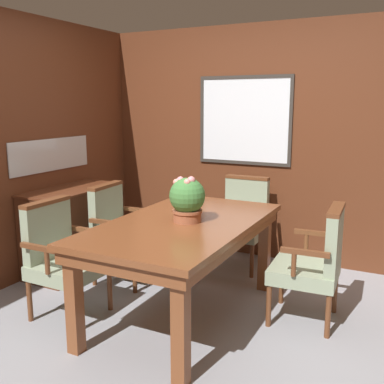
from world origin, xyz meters
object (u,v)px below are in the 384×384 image
(dining_table, at_px, (183,234))
(potted_plant, at_px, (187,199))
(chair_right_far, at_px, (315,260))
(chair_head_far, at_px, (242,219))
(sideboard_cabinet, at_px, (74,229))
(chair_left_far, at_px, (119,230))
(chair_left_near, at_px, (61,255))

(dining_table, distance_m, potted_plant, 0.27)
(potted_plant, bearing_deg, dining_table, -161.59)
(chair_right_far, distance_m, chair_head_far, 1.30)
(chair_head_far, height_order, sideboard_cabinet, chair_head_far)
(chair_head_far, xyz_separation_m, sideboard_cabinet, (-1.45, -0.88, -0.07))
(chair_left_far, bearing_deg, dining_table, -117.50)
(chair_left_far, bearing_deg, chair_head_far, -48.46)
(chair_left_far, relative_size, chair_head_far, 1.00)
(chair_right_far, bearing_deg, sideboard_cabinet, -94.08)
(chair_right_far, bearing_deg, potted_plant, -71.02)
(sideboard_cabinet, bearing_deg, dining_table, -15.68)
(chair_head_far, bearing_deg, potted_plant, -88.28)
(chair_left_near, xyz_separation_m, sideboard_cabinet, (-0.58, 0.80, -0.07))
(chair_head_far, distance_m, potted_plant, 1.36)
(potted_plant, height_order, sideboard_cabinet, potted_plant)
(chair_head_far, bearing_deg, chair_left_far, -134.63)
(chair_head_far, bearing_deg, sideboard_cabinet, -148.53)
(chair_right_far, xyz_separation_m, chair_head_far, (-0.93, 0.91, 0.00))
(chair_right_far, height_order, chair_left_near, same)
(chair_left_far, height_order, potted_plant, potted_plant)
(chair_left_near, xyz_separation_m, potted_plant, (0.90, 0.40, 0.46))
(potted_plant, bearing_deg, sideboard_cabinet, 165.00)
(chair_left_near, xyz_separation_m, chair_head_far, (0.87, 1.68, 0.00))
(dining_table, bearing_deg, chair_head_far, 90.14)
(chair_head_far, distance_m, sideboard_cabinet, 1.70)
(dining_table, relative_size, chair_head_far, 1.96)
(dining_table, bearing_deg, sideboard_cabinet, 164.32)
(chair_right_far, distance_m, potted_plant, 1.07)
(dining_table, distance_m, chair_head_far, 1.30)
(sideboard_cabinet, bearing_deg, chair_right_far, -0.75)
(potted_plant, distance_m, sideboard_cabinet, 1.63)
(chair_right_far, xyz_separation_m, sideboard_cabinet, (-2.38, 0.03, -0.07))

